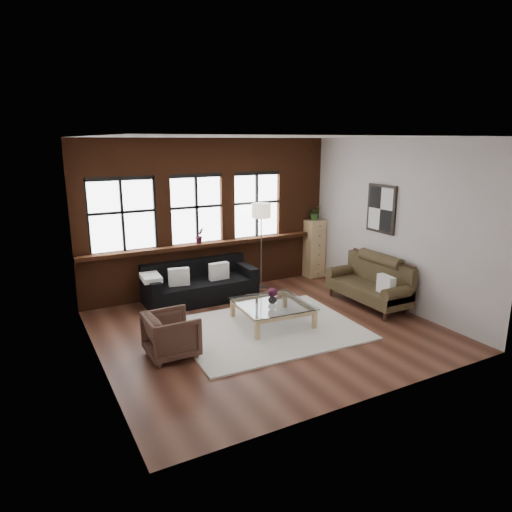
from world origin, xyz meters
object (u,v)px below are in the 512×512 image
dark_sofa (200,281)px  vintage_settee (368,282)px  vase (272,299)px  floor_lamp (261,243)px  coffee_table (272,314)px  armchair (171,335)px  drawer_chest (313,248)px

dark_sofa → vintage_settee: bearing=-33.2°
vase → floor_lamp: floor_lamp is taller
coffee_table → vintage_settee: bearing=-2.1°
floor_lamp → vase: bearing=-113.3°
vintage_settee → armchair: size_ratio=2.46×
coffee_table → drawer_chest: bearing=41.6°
vintage_settee → armchair: bearing=-176.3°
floor_lamp → dark_sofa: bearing=-175.0°
coffee_table → floor_lamp: bearing=66.7°
vintage_settee → coffee_table: 2.13m
dark_sofa → drawer_chest: drawer_chest is taller
vintage_settee → armchair: (-4.05, -0.26, -0.15)m
coffee_table → drawer_chest: 3.16m
armchair → coffee_table: armchair is taller
vintage_settee → vase: size_ratio=11.05×
dark_sofa → vase: (0.66, -1.74, 0.07)m
dark_sofa → vase: 1.86m
vintage_settee → armchair: vintage_settee is taller
coffee_table → floor_lamp: 2.19m
armchair → vase: size_ratio=4.49×
dark_sofa → vase: size_ratio=13.48×
vintage_settee → floor_lamp: bearing=123.9°
armchair → dark_sofa: bearing=-32.0°
coffee_table → floor_lamp: (0.80, 1.87, 0.82)m
dark_sofa → armchair: bearing=-121.7°
floor_lamp → coffee_table: bearing=-113.3°
vintage_settee → vase: bearing=177.9°
armchair → drawer_chest: size_ratio=0.54×
dark_sofa → drawer_chest: size_ratio=1.63×
vase → armchair: bearing=-170.0°
vintage_settee → coffee_table: vintage_settee is taller
coffee_table → vase: 0.28m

